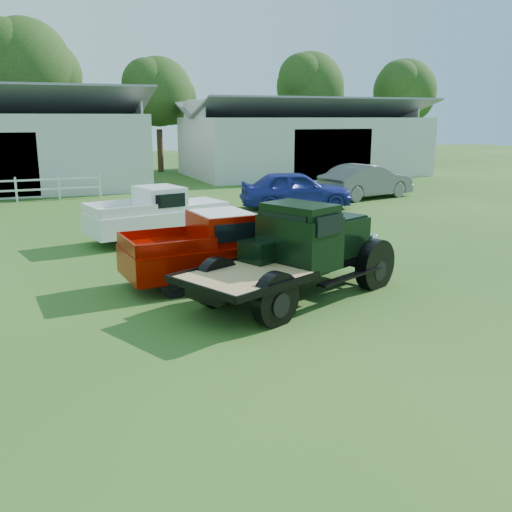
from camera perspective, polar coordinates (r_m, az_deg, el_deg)
name	(u,v)px	position (r m, az deg, el deg)	size (l,w,h in m)	color
ground	(268,319)	(11.79, 1.25, -6.34)	(120.00, 120.00, 0.00)	#2A4F1D
shed_right	(303,138)	(41.49, 4.73, 11.70)	(16.80, 9.20, 5.20)	#B8B8B8
tree_b	(27,92)	(44.23, -21.94, 15.00)	(6.90, 6.90, 11.50)	black
tree_c	(159,111)	(44.19, -9.71, 14.14)	(5.40, 5.40, 9.00)	black
tree_d	(310,105)	(49.52, 5.38, 14.79)	(6.00, 6.00, 10.00)	black
tree_e	(404,108)	(51.96, 14.56, 14.10)	(5.70, 5.70, 9.50)	black
vintage_flatbed	(296,252)	(12.90, 4.03, 0.43)	(5.47, 2.17, 2.17)	black
red_pickup	(219,247)	(14.27, -3.76, 0.94)	(4.90, 1.88, 1.79)	#8C0800
white_pickup	(158,214)	(19.39, -9.81, 4.15)	(4.81, 1.87, 1.77)	white
misc_car_blue	(296,189)	(26.01, 4.02, 6.66)	(2.02, 5.01, 1.71)	navy
misc_car_grey	(367,181)	(29.78, 11.01, 7.35)	(1.82, 5.23, 1.72)	#585858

